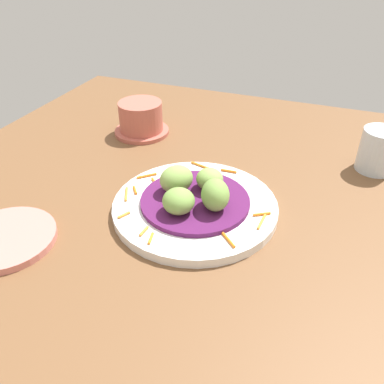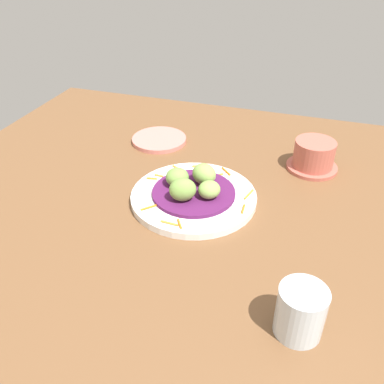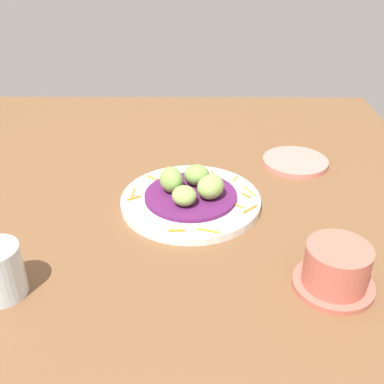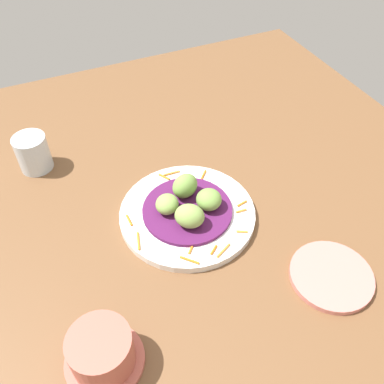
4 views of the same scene
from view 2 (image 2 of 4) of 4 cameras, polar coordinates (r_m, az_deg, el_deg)
name	(u,v)px [view 2 (image 2 of 4)]	position (r cm, az deg, el deg)	size (l,w,h in cm)	color
table_surface	(166,216)	(80.97, -3.53, -3.31)	(110.00, 110.00, 2.00)	brown
main_plate	(194,197)	(83.07, 0.23, -0.69)	(25.13, 25.13, 1.45)	white
cabbage_bed	(194,192)	(82.46, 0.23, -0.06)	(16.59, 16.59, 0.74)	#51194C
carrot_garnish	(196,189)	(83.95, 0.61, 0.48)	(22.41, 23.11, 0.40)	orange
guac_scoop_left	(209,190)	(79.63, 2.38, 0.33)	(4.15, 4.35, 3.39)	#84A851
guac_scoop_center	(204,174)	(83.66, 1.67, 2.49)	(5.30, 4.41, 4.21)	#84A851
guac_scoop_right	(179,177)	(83.07, -1.82, 2.01)	(4.67, 4.65, 3.66)	#759E47
guac_scoop_back	(183,190)	(78.52, -1.29, 0.34)	(5.19, 4.08, 4.57)	#759E47
side_plate_small	(159,140)	(105.78, -4.54, 7.18)	(13.64, 13.64, 1.05)	tan
terracotta_bowl	(314,156)	(96.29, 16.38, 4.76)	(11.32, 11.32, 6.77)	#B75B4C
water_glass	(300,312)	(59.29, 14.69, -15.62)	(6.65, 6.65, 7.62)	silver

